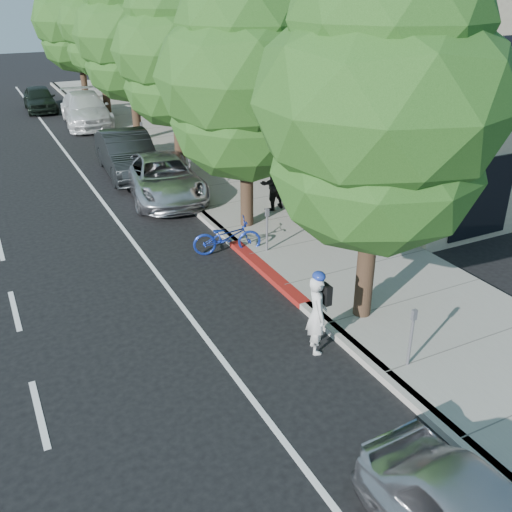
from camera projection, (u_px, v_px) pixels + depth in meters
ground at (284, 290)px, 14.39m from camera, size 120.00×120.00×0.00m
sidewalk at (234, 184)px, 21.73m from camera, size 4.60×56.00×0.15m
curb at (177, 193)px, 20.80m from camera, size 0.30×56.00×0.15m
curb_red_segment at (266, 271)px, 15.17m from camera, size 0.32×4.00×0.15m
storefront_building at (277, 53)px, 31.26m from camera, size 10.00×36.00×7.00m
street_tree_0 at (381, 106)px, 11.05m from camera, size 5.13×5.13×7.94m
street_tree_1 at (246, 79)px, 16.00m from camera, size 5.17×5.17×7.59m
street_tree_2 at (174, 52)px, 20.76m from camera, size 4.56×4.56×7.59m
street_tree_3 at (129, 36)px, 25.54m from camera, size 4.98×4.98×7.87m
street_tree_4 at (98, 25)px, 30.30m from camera, size 4.25×4.25×7.85m
street_tree_5 at (76, 22)px, 35.19m from camera, size 5.40×5.40×8.00m
cyclist at (317, 314)px, 11.67m from camera, size 0.59×0.73×1.73m
bicycle at (227, 237)px, 16.12m from camera, size 2.05×1.18×1.02m
silver_suv at (163, 178)px, 20.31m from camera, size 3.01×5.50×1.46m
dark_sedan at (127, 154)px, 22.65m from camera, size 2.12×5.26×1.70m
white_pickup at (86, 109)px, 30.72m from camera, size 2.80×5.93×1.67m
dark_suv_far at (40, 99)px, 34.12m from camera, size 1.87×4.31×1.45m
pedestrian at (271, 183)px, 18.72m from camera, size 1.03×0.89×1.83m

